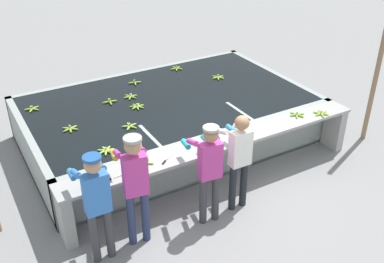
{
  "coord_description": "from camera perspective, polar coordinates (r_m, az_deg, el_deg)",
  "views": [
    {
      "loc": [
        -3.43,
        -4.79,
        4.49
      ],
      "look_at": [
        0.0,
        1.13,
        0.6
      ],
      "focal_mm": 42.0,
      "sensor_mm": 36.0,
      "label": 1
    }
  ],
  "objects": [
    {
      "name": "knife_0",
      "position": [
        6.32,
        -10.08,
        -5.86
      ],
      "size": [
        0.35,
        0.09,
        0.02
      ],
      "color": "silver",
      "rests_on": "work_ledge"
    },
    {
      "name": "banana_bunch_floating_9",
      "position": [
        8.19,
        -7.0,
        3.18
      ],
      "size": [
        0.27,
        0.28,
        0.08
      ],
      "color": "#7FAD33",
      "rests_on": "wash_tank"
    },
    {
      "name": "banana_bunch_floating_4",
      "position": [
        7.67,
        -15.21,
        0.37
      ],
      "size": [
        0.28,
        0.28,
        0.08
      ],
      "color": "#8CB738",
      "rests_on": "wash_tank"
    },
    {
      "name": "banana_bunch_floating_1",
      "position": [
        8.45,
        -10.4,
        3.76
      ],
      "size": [
        0.28,
        0.28,
        0.08
      ],
      "color": "#7FAD33",
      "rests_on": "wash_tank"
    },
    {
      "name": "banana_bunch_ledge_1",
      "position": [
        8.19,
        16.07,
        2.22
      ],
      "size": [
        0.28,
        0.27,
        0.08
      ],
      "color": "#8CB738",
      "rests_on": "work_ledge"
    },
    {
      "name": "work_ledge",
      "position": [
        7.2,
        3.64,
        -2.88
      ],
      "size": [
        5.29,
        0.45,
        0.86
      ],
      "color": "#9E9E99",
      "rests_on": "ground"
    },
    {
      "name": "banana_bunch_floating_2",
      "position": [
        7.55,
        -7.91,
        0.68
      ],
      "size": [
        0.28,
        0.27,
        0.08
      ],
      "color": "#93BC3D",
      "rests_on": "wash_tank"
    },
    {
      "name": "banana_bunch_floating_3",
      "position": [
        9.83,
        -1.99,
        8.01
      ],
      "size": [
        0.27,
        0.27,
        0.08
      ],
      "color": "#7FAD33",
      "rests_on": "wash_tank"
    },
    {
      "name": "banana_bunch_floating_5",
      "position": [
        9.39,
        3.33,
        6.91
      ],
      "size": [
        0.28,
        0.26,
        0.08
      ],
      "color": "#93BC3D",
      "rests_on": "wash_tank"
    },
    {
      "name": "worker_1",
      "position": [
        5.96,
        -7.25,
        -6.1
      ],
      "size": [
        0.48,
        0.74,
        1.7
      ],
      "color": "navy",
      "rests_on": "ground"
    },
    {
      "name": "banana_bunch_floating_6",
      "position": [
        8.59,
        -7.83,
        4.43
      ],
      "size": [
        0.28,
        0.26,
        0.08
      ],
      "color": "#7FAD33",
      "rests_on": "wash_tank"
    },
    {
      "name": "banana_bunch_floating_7",
      "position": [
        8.54,
        -19.63,
        2.74
      ],
      "size": [
        0.28,
        0.27,
        0.08
      ],
      "color": "#8CB738",
      "rests_on": "wash_tank"
    },
    {
      "name": "worker_3",
      "position": [
        6.63,
        5.94,
        -2.86
      ],
      "size": [
        0.41,
        0.71,
        1.59
      ],
      "color": "#1E2328",
      "rests_on": "ground"
    },
    {
      "name": "banana_bunch_floating_0",
      "position": [
        9.2,
        -7.29,
        6.2
      ],
      "size": [
        0.28,
        0.28,
        0.08
      ],
      "color": "#7FAD33",
      "rests_on": "wash_tank"
    },
    {
      "name": "worker_0",
      "position": [
        5.81,
        -12.05,
        -8.3
      ],
      "size": [
        0.41,
        0.72,
        1.63
      ],
      "color": "#38383D",
      "rests_on": "ground"
    },
    {
      "name": "wash_tank",
      "position": [
        8.67,
        -3.06,
        1.58
      ],
      "size": [
        5.29,
        3.23,
        0.86
      ],
      "color": "gray",
      "rests_on": "ground"
    },
    {
      "name": "banana_bunch_floating_8",
      "position": [
        6.94,
        -10.87,
        -2.39
      ],
      "size": [
        0.28,
        0.28,
        0.08
      ],
      "color": "#9EC642",
      "rests_on": "wash_tank"
    },
    {
      "name": "banana_bunch_ledge_2",
      "position": [
        8.04,
        13.19,
        2.1
      ],
      "size": [
        0.28,
        0.28,
        0.08
      ],
      "color": "#75A333",
      "rests_on": "work_ledge"
    },
    {
      "name": "banana_bunch_ledge_0",
      "position": [
        6.56,
        -6.06,
        -3.99
      ],
      "size": [
        0.27,
        0.28,
        0.08
      ],
      "color": "#75A333",
      "rests_on": "work_ledge"
    },
    {
      "name": "knife_1",
      "position": [
        6.62,
        -3.3,
        -3.61
      ],
      "size": [
        0.29,
        0.24,
        0.02
      ],
      "color": "silver",
      "rests_on": "work_ledge"
    },
    {
      "name": "ground_plane",
      "position": [
        7.41,
        4.45,
        -7.83
      ],
      "size": [
        80.0,
        80.0,
        0.0
      ],
      "primitive_type": "plane",
      "color": "gray",
      "rests_on": "ground"
    },
    {
      "name": "support_post_right",
      "position": [
        8.85,
        22.69,
        8.22
      ],
      "size": [
        0.09,
        0.09,
        3.2
      ],
      "color": "#846647",
      "rests_on": "ground"
    },
    {
      "name": "worker_2",
      "position": [
        6.32,
        2.18,
        -4.32
      ],
      "size": [
        0.46,
        0.73,
        1.6
      ],
      "color": "#38383D",
      "rests_on": "ground"
    }
  ]
}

